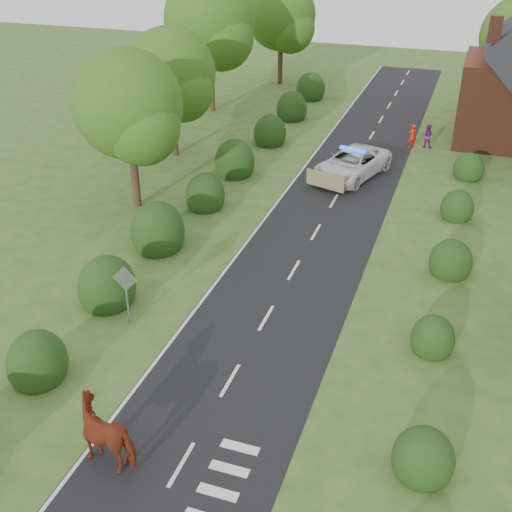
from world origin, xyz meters
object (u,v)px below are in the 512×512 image
at_px(road_sign, 126,287).
at_px(pedestrian_purple, 427,136).
at_px(pedestrian_red, 412,136).
at_px(police_van, 351,164).
at_px(cow, 111,435).

relative_size(road_sign, pedestrian_purple, 1.61).
relative_size(road_sign, pedestrian_red, 1.55).
bearing_deg(pedestrian_purple, road_sign, 73.09).
bearing_deg(police_van, pedestrian_purple, 79.52).
height_order(police_van, pedestrian_red, police_van).
height_order(cow, police_van, police_van).
distance_m(road_sign, pedestrian_purple, 26.29).
xyz_separation_m(road_sign, police_van, (5.15, 17.83, -0.83)).
xyz_separation_m(road_sign, pedestrian_red, (7.94, 24.28, -0.84)).
bearing_deg(pedestrian_purple, police_van, 64.54).
bearing_deg(cow, police_van, 178.40).
bearing_deg(pedestrian_red, pedestrian_purple, 167.77).
xyz_separation_m(cow, pedestrian_purple, (5.93, 31.07, -0.07)).
bearing_deg(pedestrian_red, road_sign, 33.29).
distance_m(road_sign, pedestrian_red, 25.56).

